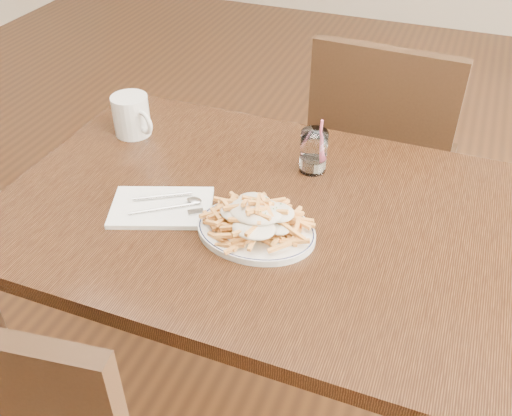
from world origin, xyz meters
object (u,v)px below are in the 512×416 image
at_px(loaded_fries, 256,215).
at_px(chair_far, 381,156).
at_px(table, 263,234).
at_px(water_glass, 313,154).
at_px(fries_plate, 256,231).
at_px(coffee_mug, 132,116).

bearing_deg(loaded_fries, chair_far, 79.19).
xyz_separation_m(table, loaded_fries, (0.02, -0.09, 0.13)).
distance_m(table, loaded_fries, 0.16).
bearing_deg(table, chair_far, 76.22).
height_order(chair_far, water_glass, chair_far).
bearing_deg(water_glass, table, -107.40).
bearing_deg(water_glass, fries_plate, -98.25).
relative_size(fries_plate, loaded_fries, 1.07).
height_order(chair_far, loaded_fries, chair_far).
distance_m(table, chair_far, 0.70).
xyz_separation_m(table, fries_plate, (0.02, -0.09, 0.09)).
xyz_separation_m(chair_far, loaded_fries, (-0.14, -0.76, 0.27)).
height_order(table, chair_far, chair_far).
bearing_deg(fries_plate, table, 101.13).
xyz_separation_m(table, chair_far, (0.16, 0.67, -0.14)).
bearing_deg(coffee_mug, water_glass, 0.50).
bearing_deg(water_glass, chair_far, 77.69).
relative_size(table, chair_far, 1.28).
relative_size(chair_far, water_glass, 6.45).
height_order(table, coffee_mug, coffee_mug).
distance_m(loaded_fries, water_glass, 0.29).
bearing_deg(coffee_mug, chair_far, 38.25).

